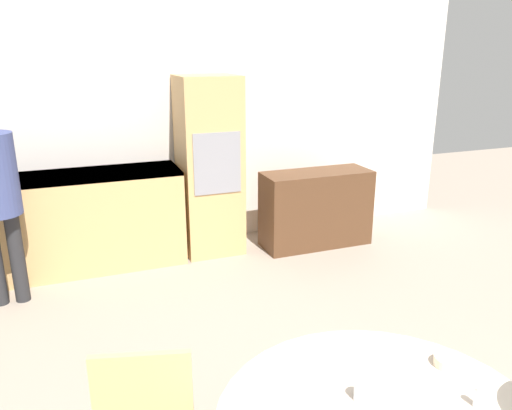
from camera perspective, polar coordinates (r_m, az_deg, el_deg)
The scene contains 7 objects.
wall_back at distance 5.33m, azimuth -8.44°, elevation 9.17°, with size 6.53×0.05×2.60m.
kitchen_counter at distance 5.05m, azimuth -21.43°, elevation -1.88°, with size 2.27×0.60×0.94m.
oven_unit at distance 5.12m, azimuth -5.36°, elevation 4.44°, with size 0.59×0.59×1.81m.
sideboard at distance 5.40m, azimuth 6.86°, elevation -0.40°, with size 1.17×0.45×0.81m.
cup at distance 2.11m, azimuth 12.06°, elevation -20.08°, with size 0.07×0.07×0.08m.
bowl_near at distance 2.41m, azimuth 21.20°, elevation -16.31°, with size 0.13×0.13×0.04m.
salt_shaker at distance 2.21m, azimuth 24.06°, elevation -19.39°, with size 0.03×0.03×0.09m.
Camera 1 is at (-1.15, -0.01, 2.05)m, focal length 35.00 mm.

